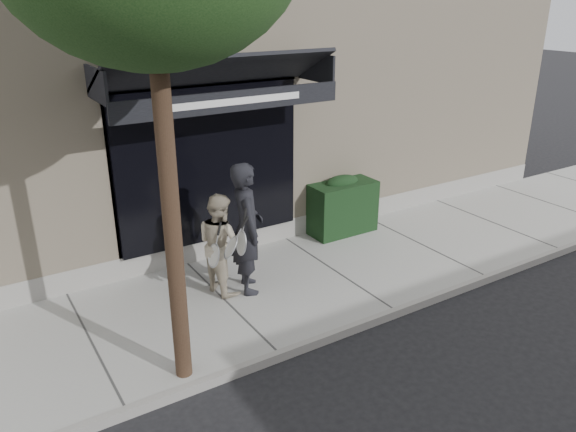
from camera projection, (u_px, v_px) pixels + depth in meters
ground at (332, 275)px, 9.52m from camera, size 80.00×80.00×0.00m
sidewalk at (332, 272)px, 9.50m from camera, size 20.00×3.00×0.12m
curb at (395, 313)px, 8.27m from camera, size 20.00×0.10×0.14m
building_facade at (203, 77)px, 12.41m from camera, size 14.30×8.04×5.64m
hedge at (341, 205)px, 10.80m from camera, size 1.30×0.70×1.14m
pedestrian_front at (247, 228)px, 8.48m from camera, size 0.92×0.96×2.06m
pedestrian_back at (220, 243)px, 8.54m from camera, size 0.73×0.87×1.59m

